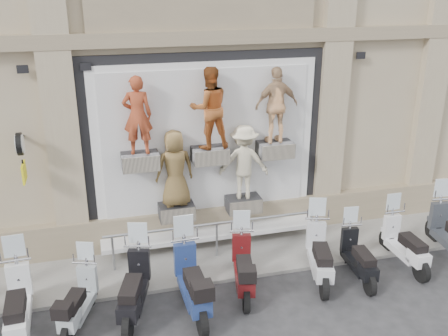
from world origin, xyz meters
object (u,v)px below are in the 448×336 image
Objects in this scene: scooter_d at (133,278)px; scooter_e at (192,272)px; scooter_b at (16,294)px; scooter_h at (359,248)px; scooter_g at (320,245)px; scooter_i at (406,235)px; scooter_c at (78,292)px; scooter_f at (244,258)px; guard_rail at (217,241)px; clock_sign_bracket at (21,151)px.

scooter_d is 1.09m from scooter_e.
scooter_b reaches higher than scooter_h.
scooter_g is 1.07× the size of scooter_i.
scooter_h is at bearing 16.48° from scooter_d.
scooter_e reaches higher than scooter_c.
scooter_b is at bearing -161.48° from scooter_g.
scooter_c is 0.87× the size of scooter_d.
scooter_h is (2.50, -0.16, -0.06)m from scooter_f.
scooter_f is 1.02× the size of scooter_i.
scooter_d is 1.06× the size of scooter_f.
scooter_g is at bearing -0.14° from scooter_b.
guard_rail is 3.12m from scooter_h.
scooter_g is 1.14× the size of scooter_h.
scooter_h is 0.94× the size of scooter_i.
clock_sign_bracket is 0.51× the size of scooter_d.
scooter_e is (-0.92, -1.70, 0.38)m from guard_rail.
scooter_c is at bearing -173.32° from scooter_h.
scooter_c is 5.72m from scooter_h.
scooter_i is at bearing 21.50° from scooter_c.
scooter_h is at bearing -1.94° from scooter_b.
clock_sign_bracket is 0.59× the size of scooter_h.
clock_sign_bracket is at bearing 167.63° from scooter_i.
scooter_e is 1.21× the size of scooter_h.
scooter_b is 7.99m from scooter_i.
scooter_d is at bearing -173.52° from scooter_h.
scooter_d is at bearing -177.24° from scooter_i.
scooter_i is (3.74, 0.02, -0.02)m from scooter_f.
scooter_g is (1.89, -1.34, 0.33)m from guard_rail.
scooter_b is at bearing -93.91° from clock_sign_bracket.
scooter_e is 4.88m from scooter_i.
scooter_c is at bearing -66.59° from clock_sign_bracket.
scooter_f is at bearing -163.10° from scooter_g.
scooter_g is (5.79, -1.81, -2.00)m from clock_sign_bracket.
scooter_i is (2.05, 0.00, -0.05)m from scooter_g.
scooter_g is at bearing 173.54° from scooter_h.
scooter_g is (2.81, 0.36, -0.05)m from scooter_e.
scooter_b is 5.94m from scooter_g.
scooter_d is at bearing -46.86° from clock_sign_bracket.
scooter_c is 2.10m from scooter_e.
clock_sign_bracket is at bearing 132.81° from scooter_c.
scooter_d is 1.15× the size of scooter_h.
scooter_c is 1.02m from scooter_d.
scooter_b is at bearing -163.61° from scooter_d.
guard_rail is at bearing 54.03° from scooter_d.
scooter_f reaches higher than scooter_i.
scooter_h is at bearing 20.11° from scooter_c.
scooter_b is 2.04m from scooter_d.
scooter_h is (4.70, 0.04, -0.11)m from scooter_d.
scooter_d is (2.04, 0.01, -0.02)m from scooter_b.
scooter_e reaches higher than guard_rail.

